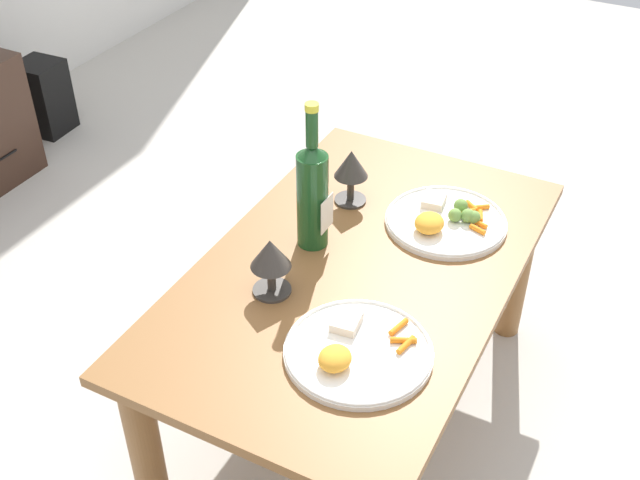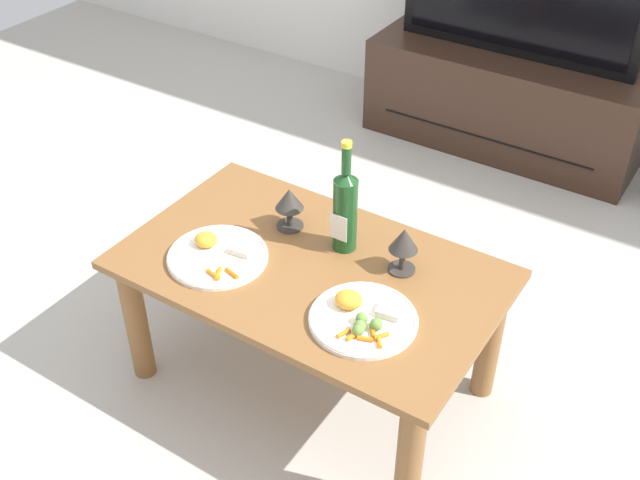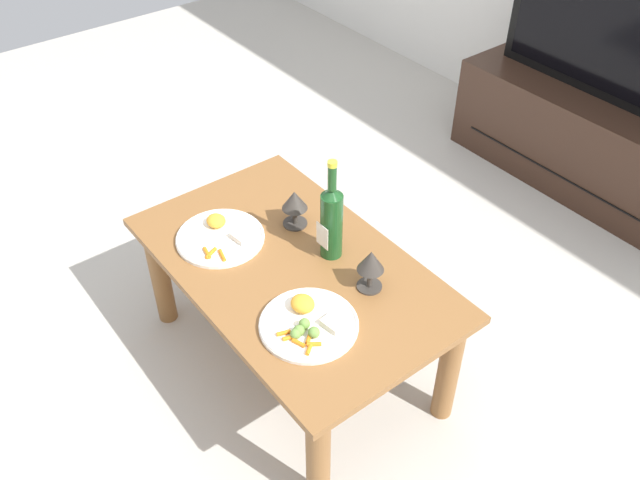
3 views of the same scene
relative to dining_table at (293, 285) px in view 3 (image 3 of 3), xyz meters
name	(u,v)px [view 3 (image 3 of 3)]	position (x,y,z in m)	size (l,w,h in m)	color
ground_plane	(296,360)	(0.00, 0.00, -0.38)	(6.40, 6.40, 0.00)	#B7B2A8
dining_table	(293,285)	(0.00, 0.00, 0.00)	(1.08, 0.65, 0.47)	brown
tv_stand	(586,140)	(-0.08, 1.74, -0.15)	(1.24, 0.44, 0.45)	#382319
tv_screen	(616,40)	(-0.08, 1.74, 0.33)	(1.06, 0.05, 0.53)	black
wine_bottle	(332,220)	(0.03, 0.13, 0.23)	(0.07, 0.07, 0.35)	#19471E
goblet_left	(295,202)	(-0.16, 0.13, 0.18)	(0.09, 0.09, 0.13)	#38332D
goblet_right	(371,263)	(0.23, 0.13, 0.19)	(0.08, 0.08, 0.14)	#38332D
dinner_plate_left	(221,236)	(-0.24, -0.11, 0.10)	(0.29, 0.29, 0.05)	white
dinner_plate_right	(308,323)	(0.24, -0.12, 0.10)	(0.29, 0.29, 0.05)	white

